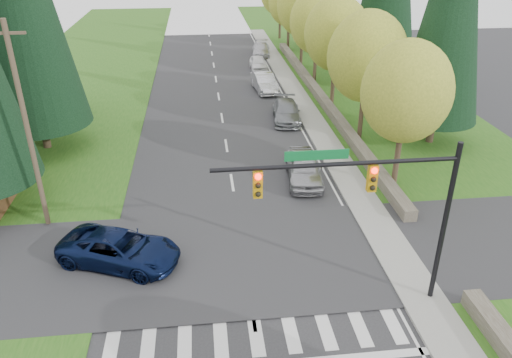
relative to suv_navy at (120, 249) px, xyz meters
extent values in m
cube|color=#235516|center=(18.45, 11.69, -0.72)|extent=(14.00, 110.00, 0.06)
cube|color=#235516|center=(-7.55, 11.69, -0.72)|extent=(14.00, 110.00, 0.06)
cube|color=#28282B|center=(5.45, -0.31, -0.75)|extent=(120.00, 8.00, 0.10)
cube|color=gray|center=(12.35, 13.69, -0.68)|extent=(1.80, 80.00, 0.13)
cube|color=gray|center=(11.50, 13.69, -0.68)|extent=(0.20, 80.00, 0.13)
cube|color=#4C4438|center=(14.05, 21.69, -0.40)|extent=(0.70, 40.00, 0.70)
cylinder|color=black|center=(12.65, -3.81, 2.65)|extent=(0.20, 0.20, 6.80)
cylinder|color=black|center=(8.35, -3.81, 5.45)|extent=(8.60, 0.16, 0.16)
cube|color=#0C662D|center=(7.65, -3.76, 5.80)|extent=(2.20, 0.04, 0.35)
cube|color=#BF8C0C|center=(9.65, -3.81, 4.85)|extent=(0.32, 0.24, 1.00)
sphere|color=#FF0C05|center=(9.65, -3.95, 5.20)|extent=(0.22, 0.22, 0.22)
cube|color=#BF8C0C|center=(5.65, -3.81, 4.85)|extent=(0.32, 0.24, 1.00)
sphere|color=#FF0C05|center=(5.65, -3.95, 5.20)|extent=(0.22, 0.22, 0.22)
cylinder|color=#473828|center=(-4.05, 3.69, 4.25)|extent=(0.24, 0.24, 10.00)
cube|color=#473828|center=(-4.05, 3.69, 8.65)|extent=(1.60, 0.10, 0.12)
cylinder|color=#38281C|center=(14.65, 5.69, 1.63)|extent=(0.32, 0.32, 4.76)
ellipsoid|color=olive|center=(14.65, 5.69, 4.86)|extent=(4.80, 4.80, 5.52)
cylinder|color=#38281C|center=(14.75, 12.69, 1.72)|extent=(0.32, 0.32, 4.93)
ellipsoid|color=olive|center=(14.75, 12.69, 5.06)|extent=(5.20, 5.20, 5.98)
cylinder|color=#38281C|center=(14.55, 19.69, 1.77)|extent=(0.32, 0.32, 5.04)
ellipsoid|color=olive|center=(14.55, 19.69, 5.19)|extent=(5.00, 5.00, 5.75)
cylinder|color=#38281C|center=(14.65, 26.69, 1.66)|extent=(0.32, 0.32, 4.82)
ellipsoid|color=olive|center=(14.65, 26.69, 4.93)|extent=(5.00, 5.00, 5.75)
cylinder|color=#38281C|center=(14.75, 33.69, 1.83)|extent=(0.32, 0.32, 5.15)
ellipsoid|color=olive|center=(14.75, 33.69, 5.33)|extent=(5.40, 5.40, 6.21)
cylinder|color=#38281C|center=(14.55, 40.69, 1.61)|extent=(0.32, 0.32, 4.70)
ellipsoid|color=olive|center=(14.55, 40.69, 4.80)|extent=(4.80, 4.80, 5.52)
cylinder|color=#38281C|center=(14.65, 47.69, 1.75)|extent=(0.32, 0.32, 4.98)
cylinder|color=#38281C|center=(-6.55, 13.69, 0.25)|extent=(0.50, 0.50, 2.00)
cylinder|color=#38281C|center=(-8.55, 19.69, 0.25)|extent=(0.50, 0.50, 2.00)
cylinder|color=#38281C|center=(19.45, 11.69, 0.25)|extent=(0.50, 0.50, 2.00)
cylinder|color=#38281C|center=(20.45, 25.69, 0.25)|extent=(0.50, 0.50, 2.00)
cylinder|color=#38281C|center=(19.45, 39.69, 0.25)|extent=(0.50, 0.50, 2.00)
imported|color=#0A1435|center=(0.00, 0.00, 0.00)|extent=(5.90, 4.32, 1.49)
imported|color=#9D9DA1|center=(9.65, 6.97, 0.08)|extent=(2.41, 5.00, 1.65)
imported|color=gray|center=(10.33, 17.06, -0.04)|extent=(2.46, 5.07, 1.42)
imported|color=#B8B7BD|center=(9.65, 24.79, 0.05)|extent=(2.14, 4.96, 1.59)
imported|color=white|center=(9.97, 32.21, -0.05)|extent=(1.71, 4.11, 1.39)
imported|color=#BABABF|center=(11.05, 38.48, -0.05)|extent=(2.46, 4.98, 1.39)
camera|label=1|loc=(3.89, -18.64, 12.68)|focal=35.00mm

